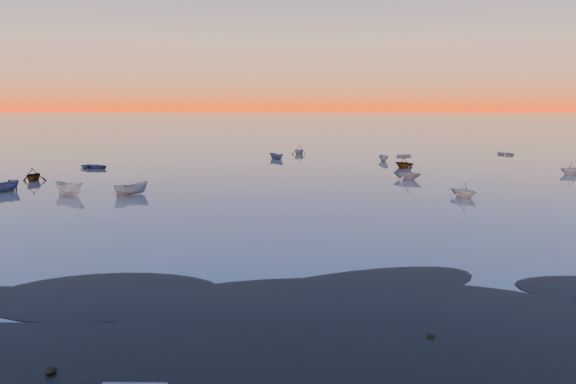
# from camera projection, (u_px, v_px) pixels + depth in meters

# --- Properties ---
(ground) EXTENTS (600.00, 600.00, 0.00)m
(ground) POSITION_uv_depth(u_px,v_px,m) (283.00, 146.00, 128.59)
(ground) COLOR #665C55
(ground) RESTS_ON ground
(mud_lobes) EXTENTS (140.00, 6.00, 0.07)m
(mud_lobes) POSITION_uv_depth(u_px,v_px,m) (242.00, 309.00, 28.97)
(mud_lobes) COLOR black
(mud_lobes) RESTS_ON ground
(moored_fleet) EXTENTS (124.00, 58.00, 1.20)m
(moored_fleet) POSITION_uv_depth(u_px,v_px,m) (277.00, 173.00, 82.23)
(moored_fleet) COLOR #BCBCB7
(moored_fleet) RESTS_ON ground
(boat_near_left) EXTENTS (3.90, 2.54, 0.90)m
(boat_near_left) POSITION_uv_depth(u_px,v_px,m) (125.00, 194.00, 63.89)
(boat_near_left) COLOR #BCBCB7
(boat_near_left) RESTS_ON ground
(boat_near_center) EXTENTS (3.85, 4.24, 1.40)m
(boat_near_center) POSITION_uv_depth(u_px,v_px,m) (131.00, 195.00, 63.39)
(boat_near_center) COLOR slate
(boat_near_center) RESTS_ON ground
(boat_near_right) EXTENTS (3.79, 3.43, 1.24)m
(boat_near_right) POSITION_uv_depth(u_px,v_px,m) (463.00, 197.00, 61.99)
(boat_near_right) COLOR #BCBCB7
(boat_near_right) RESTS_ON ground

